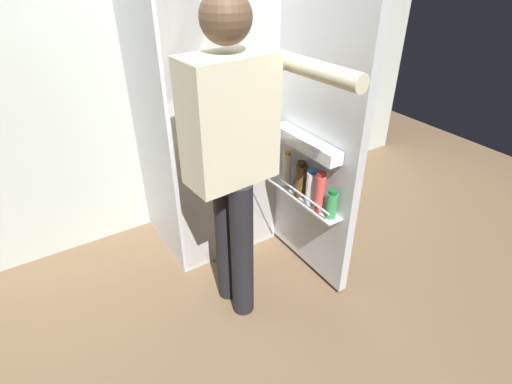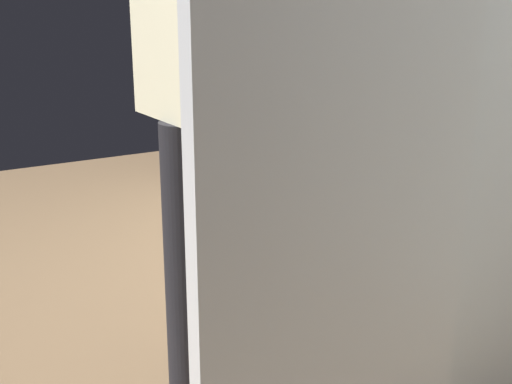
{
  "view_description": "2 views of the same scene",
  "coord_description": "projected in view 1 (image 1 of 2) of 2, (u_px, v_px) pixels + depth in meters",
  "views": [
    {
      "loc": [
        -1.0,
        -1.62,
        1.8
      ],
      "look_at": [
        -0.0,
        -0.06,
        0.65
      ],
      "focal_mm": 28.34,
      "sensor_mm": 36.0,
      "label": 1
    },
    {
      "loc": [
        1.47,
        -0.9,
        1.19
      ],
      "look_at": [
        0.08,
        -0.13,
        0.7
      ],
      "focal_mm": 48.44,
      "sensor_mm": 36.0,
      "label": 2
    }
  ],
  "objects": [
    {
      "name": "ground_plane",
      "position": [
        251.0,
        275.0,
        2.57
      ],
      "size": [
        6.1,
        6.1,
        0.0
      ],
      "primitive_type": "plane",
      "color": "brown"
    },
    {
      "name": "kitchen_wall",
      "position": [
        172.0,
        41.0,
        2.58
      ],
      "size": [
        4.4,
        0.1,
        2.53
      ],
      "primitive_type": "cube",
      "color": "beige",
      "rests_on": "ground_plane"
    },
    {
      "name": "refrigerator",
      "position": [
        211.0,
        123.0,
        2.5
      ],
      "size": [
        0.75,
        1.32,
        1.7
      ],
      "color": "silver",
      "rests_on": "ground_plane"
    },
    {
      "name": "person",
      "position": [
        232.0,
        146.0,
        1.87
      ],
      "size": [
        0.57,
        0.71,
        1.66
      ],
      "color": "black",
      "rests_on": "ground_plane"
    }
  ]
}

